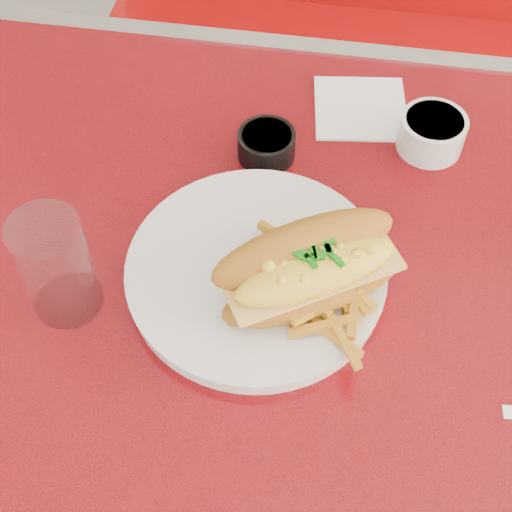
# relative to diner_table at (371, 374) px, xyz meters

# --- Properties ---
(diner_table) EXTENTS (1.23, 0.83, 0.77)m
(diner_table) POSITION_rel_diner_table_xyz_m (0.00, 0.00, 0.00)
(diner_table) COLOR red
(diner_table) RESTS_ON ground
(booth_bench_far) EXTENTS (1.20, 0.51, 0.90)m
(booth_bench_far) POSITION_rel_diner_table_xyz_m (0.00, 0.81, -0.32)
(booth_bench_far) COLOR #970A0B
(booth_bench_far) RESTS_ON ground
(dinner_plate) EXTENTS (0.34, 0.34, 0.02)m
(dinner_plate) POSITION_rel_diner_table_xyz_m (-0.14, 0.01, 0.17)
(dinner_plate) COLOR silver
(dinner_plate) RESTS_ON diner_table
(mac_hoagie) EXTENTS (0.21, 0.18, 0.09)m
(mac_hoagie) POSITION_rel_diner_table_xyz_m (-0.09, -0.01, 0.22)
(mac_hoagie) COLOR #A8681B
(mac_hoagie) RESTS_ON dinner_plate
(fries_pile) EXTENTS (0.14, 0.13, 0.03)m
(fries_pile) POSITION_rel_diner_table_xyz_m (-0.08, -0.02, 0.20)
(fries_pile) COLOR gold
(fries_pile) RESTS_ON dinner_plate
(fork) EXTENTS (0.08, 0.14, 0.00)m
(fork) POSITION_rel_diner_table_xyz_m (-0.09, 0.00, 0.18)
(fork) COLOR silver
(fork) RESTS_ON dinner_plate
(gravy_ramekin) EXTENTS (0.09, 0.09, 0.04)m
(gravy_ramekin) POSITION_rel_diner_table_xyz_m (0.03, 0.23, 0.18)
(gravy_ramekin) COLOR silver
(gravy_ramekin) RESTS_ON diner_table
(sauce_cup_left) EXTENTS (0.08, 0.08, 0.03)m
(sauce_cup_left) POSITION_rel_diner_table_xyz_m (-0.16, 0.19, 0.18)
(sauce_cup_left) COLOR black
(sauce_cup_left) RESTS_ON diner_table
(water_tumbler) EXTENTS (0.08, 0.08, 0.12)m
(water_tumbler) POSITION_rel_diner_table_xyz_m (-0.33, -0.05, 0.22)
(water_tumbler) COLOR silver
(water_tumbler) RESTS_ON diner_table
(paper_napkin) EXTENTS (0.13, 0.13, 0.00)m
(paper_napkin) POSITION_rel_diner_table_xyz_m (-0.05, 0.28, 0.16)
(paper_napkin) COLOR white
(paper_napkin) RESTS_ON diner_table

